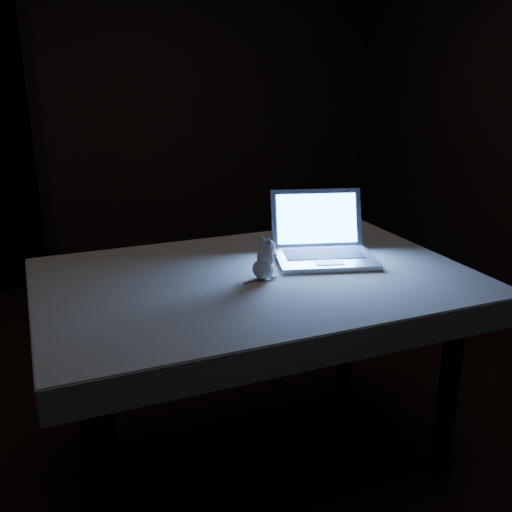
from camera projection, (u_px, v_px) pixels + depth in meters
name	position (u px, v px, depth m)	size (l,w,h in m)	color
floor	(262.00, 438.00, 2.64)	(5.00, 5.00, 0.00)	black
back_wall	(119.00, 112.00, 4.36)	(4.50, 0.04, 2.60)	black
table	(257.00, 371.00, 2.39)	(1.57, 1.01, 0.84)	black
tablecloth	(279.00, 285.00, 2.30)	(1.69, 1.12, 0.11)	beige
laptop	(326.00, 230.00, 2.37)	(0.41, 0.36, 0.28)	#ABACB1
plush_mouse	(263.00, 259.00, 2.19)	(0.12, 0.12, 0.17)	silver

